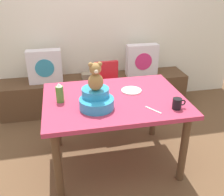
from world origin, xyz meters
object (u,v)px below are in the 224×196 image
at_px(highchair, 109,85).
at_px(dinner_plate_near, 131,90).
at_px(book_stack, 89,76).
at_px(ketchup_bottle, 60,93).
at_px(pillow_floral_left, 45,67).
at_px(infant_seat_teal, 96,100).
at_px(teddy_bear, 96,77).
at_px(pillow_floral_right, 142,60).
at_px(dining_table, 114,107).
at_px(coffee_mug, 177,104).

distance_m(highchair, dinner_plate_near, 0.72).
bearing_deg(book_stack, ketchup_bottle, -108.50).
bearing_deg(pillow_floral_left, book_stack, 2.07).
bearing_deg(book_stack, infant_seat_teal, -94.16).
relative_size(teddy_bear, ketchup_bottle, 1.35).
bearing_deg(pillow_floral_right, pillow_floral_left, 180.00).
relative_size(teddy_bear, dinner_plate_near, 1.25).
relative_size(pillow_floral_left, dinner_plate_near, 2.20).
distance_m(pillow_floral_right, dining_table, 1.38).
relative_size(highchair, infant_seat_teal, 2.39).
xyz_separation_m(pillow_floral_right, book_stack, (-0.75, 0.02, -0.18)).
bearing_deg(pillow_floral_left, teddy_bear, -70.56).
xyz_separation_m(highchair, ketchup_bottle, (-0.60, -0.77, 0.31)).
bearing_deg(dinner_plate_near, infant_seat_teal, -146.56).
bearing_deg(coffee_mug, ketchup_bottle, 161.06).
xyz_separation_m(infant_seat_teal, dinner_plate_near, (0.39, 0.26, -0.07)).
distance_m(pillow_floral_right, teddy_bear, 1.63).
bearing_deg(dining_table, coffee_mug, -32.83).
bearing_deg(ketchup_bottle, highchair, 52.22).
bearing_deg(dinner_plate_near, ketchup_bottle, -172.47).
relative_size(book_stack, coffee_mug, 1.67).
bearing_deg(pillow_floral_left, coffee_mug, -52.90).
height_order(book_stack, highchair, highchair).
bearing_deg(infant_seat_teal, highchair, 72.57).
distance_m(pillow_floral_right, book_stack, 0.77).
bearing_deg(ketchup_bottle, dining_table, -2.65).
relative_size(dining_table, highchair, 1.65).
bearing_deg(ketchup_bottle, dinner_plate_near, 7.53).
height_order(book_stack, infant_seat_teal, infant_seat_teal).
bearing_deg(highchair, book_stack, 113.99).
height_order(book_stack, dining_table, dining_table).
distance_m(pillow_floral_right, infant_seat_teal, 1.60).
height_order(ketchup_bottle, dinner_plate_near, ketchup_bottle).
bearing_deg(pillow_floral_left, dining_table, -61.15).
height_order(book_stack, dinner_plate_near, dinner_plate_near).
relative_size(highchair, teddy_bear, 3.16).
bearing_deg(coffee_mug, pillow_floral_right, 83.46).
xyz_separation_m(teddy_bear, dinner_plate_near, (0.39, 0.26, -0.27)).
xyz_separation_m(pillow_floral_left, teddy_bear, (0.48, -1.35, 0.34)).
bearing_deg(dining_table, teddy_bear, -143.04).
distance_m(pillow_floral_right, ketchup_bottle, 1.66).
distance_m(book_stack, teddy_bear, 1.47).
relative_size(book_stack, dinner_plate_near, 1.00).
height_order(pillow_floral_left, dining_table, pillow_floral_left).
distance_m(teddy_bear, coffee_mug, 0.73).
height_order(highchair, coffee_mug, coffee_mug).
relative_size(pillow_floral_left, ketchup_bottle, 2.38).
bearing_deg(book_stack, highchair, -66.01).
height_order(highchair, infant_seat_teal, infant_seat_teal).
bearing_deg(dinner_plate_near, highchair, 97.87).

